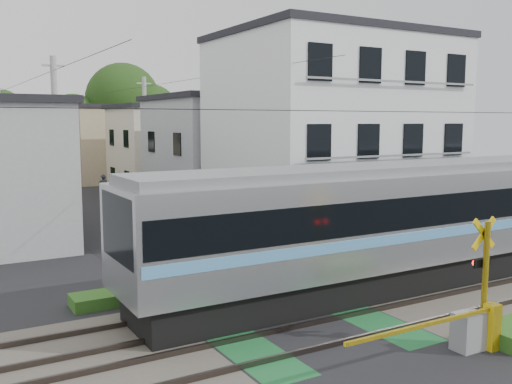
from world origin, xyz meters
TOP-DOWN VIEW (x-y plane):
  - ground at (0.00, 0.00)m, footprint 120.00×120.00m
  - track_bed at (0.00, 0.00)m, footprint 120.00×120.00m
  - crossing_signal_near at (2.59, -3.65)m, footprint 4.74×0.65m
  - crossing_signal_far at (-2.59, 3.65)m, footprint 4.74×0.65m
  - apartment_block at (8.50, 9.49)m, footprint 10.20×8.36m
  - houses_row at (0.25, 25.92)m, footprint 22.07×31.35m
  - tree_hill at (-0.41, 48.52)m, footprint 40.00×13.73m
  - catenary at (6.00, 0.03)m, footprint 60.00×5.04m
  - utility_poles at (-1.05, 23.01)m, footprint 7.90×42.00m
  - pedestrian at (1.78, 25.34)m, footprint 0.75×0.58m
  - weed_patches at (1.76, -0.09)m, footprint 10.25×8.80m

SIDE VIEW (x-z plane):
  - ground at x=0.00m, z-range 0.00..0.00m
  - track_bed at x=0.00m, z-range -0.03..0.11m
  - weed_patches at x=1.76m, z-range -0.02..0.38m
  - crossing_signal_near at x=2.59m, z-range -0.83..2.25m
  - crossing_signal_far at x=-2.59m, z-range -0.83..2.25m
  - pedestrian at x=1.78m, z-range 0.00..1.81m
  - houses_row at x=0.25m, z-range -0.16..6.64m
  - catenary at x=6.00m, z-range 0.20..7.20m
  - utility_poles at x=-1.05m, z-range 0.08..8.08m
  - apartment_block at x=8.50m, z-range 0.01..9.31m
  - tree_hill at x=-0.41m, z-range -0.56..11.07m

